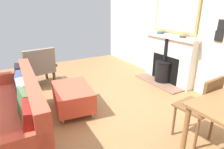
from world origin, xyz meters
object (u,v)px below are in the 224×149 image
object	(u,v)px
sofa	(10,114)
armchair_accent	(38,66)
mantel_bowl_far	(183,37)
dining_chair_near_fireplace	(203,105)
fireplace	(167,63)
mantel_bowl_near	(160,33)
ottoman	(73,96)

from	to	relation	value
sofa	armchair_accent	size ratio (longest dim) A/B	2.30
mantel_bowl_far	dining_chair_near_fireplace	world-z (taller)	mantel_bowl_far
fireplace	mantel_bowl_near	size ratio (longest dim) A/B	9.07
fireplace	ottoman	distance (m)	2.20
mantel_bowl_near	ottoman	world-z (taller)	mantel_bowl_near
armchair_accent	dining_chair_near_fireplace	bearing A→B (deg)	116.67
mantel_bowl_near	mantel_bowl_far	bearing A→B (deg)	90.00
mantel_bowl_far	dining_chair_near_fireplace	xyz separation A→B (m)	(1.10, 1.33, -0.53)
sofa	fireplace	bearing A→B (deg)	-171.27
fireplace	mantel_bowl_far	xyz separation A→B (m)	(-0.01, 0.32, 0.60)
mantel_bowl_far	dining_chair_near_fireplace	bearing A→B (deg)	50.25
mantel_bowl_far	ottoman	distance (m)	2.34
fireplace	mantel_bowl_far	distance (m)	0.68
mantel_bowl_far	ottoman	bearing A→B (deg)	-4.45
armchair_accent	sofa	bearing A→B (deg)	69.20
sofa	dining_chair_near_fireplace	distance (m)	2.31
sofa	ottoman	bearing A→B (deg)	-160.14
sofa	armchair_accent	bearing A→B (deg)	-110.80
dining_chair_near_fireplace	mantel_bowl_far	bearing A→B (deg)	-129.75
fireplace	ottoman	bearing A→B (deg)	3.97
mantel_bowl_near	mantel_bowl_far	distance (m)	0.61
mantel_bowl_far	armchair_accent	bearing A→B (deg)	-29.85
mantel_bowl_far	ottoman	size ratio (longest dim) A/B	0.14
mantel_bowl_far	fireplace	bearing A→B (deg)	-88.42
sofa	mantel_bowl_far	bearing A→B (deg)	-177.22
sofa	ottoman	size ratio (longest dim) A/B	2.12
armchair_accent	dining_chair_near_fireplace	size ratio (longest dim) A/B	0.95
dining_chair_near_fireplace	ottoman	bearing A→B (deg)	-53.84
mantel_bowl_near	dining_chair_near_fireplace	size ratio (longest dim) A/B	0.17
fireplace	dining_chair_near_fireplace	size ratio (longest dim) A/B	1.54
dining_chair_near_fireplace	armchair_accent	bearing A→B (deg)	-63.33
mantel_bowl_far	sofa	bearing A→B (deg)	2.78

